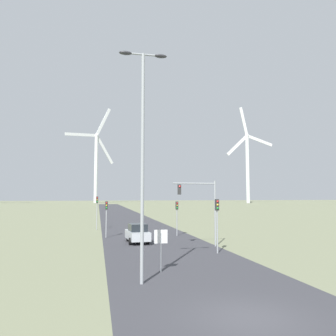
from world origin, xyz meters
TOP-DOWN VIEW (x-y plane):
  - ground_plane at (0.00, 0.00)m, footprint 600.00×600.00m
  - road_surface at (0.00, 48.00)m, footprint 10.00×240.00m
  - streetlamp at (-3.27, 5.42)m, footprint 2.62×0.32m
  - stop_sign_near at (-1.83, 7.77)m, footprint 0.81×0.07m
  - traffic_light_post_near_left at (-4.60, 24.73)m, footprint 0.28×0.34m
  - traffic_light_post_near_right at (3.73, 13.05)m, footprint 0.28×0.33m
  - traffic_light_post_mid_left at (-5.62, 33.53)m, footprint 0.28×0.33m
  - traffic_light_post_mid_right at (3.26, 24.61)m, footprint 0.28×0.34m
  - traffic_light_mast_overhead at (3.46, 16.47)m, footprint 3.98×0.35m
  - car_approaching at (-1.74, 20.15)m, footprint 2.09×4.22m
  - wind_turbine_left at (-6.95, 202.38)m, footprint 30.14×16.12m
  - wind_turbine_center at (86.39, 178.13)m, footprint 31.97×2.60m

SIDE VIEW (x-z plane):
  - ground_plane at x=0.00m, z-range 0.00..0.00m
  - road_surface at x=0.00m, z-range 0.00..0.01m
  - car_approaching at x=-1.74m, z-range 0.00..1.83m
  - stop_sign_near at x=-1.83m, z-range 0.49..2.98m
  - traffic_light_post_mid_right at x=3.26m, z-range 0.90..4.76m
  - traffic_light_post_near_left at x=-4.60m, z-range 0.91..4.83m
  - traffic_light_post_near_right at x=3.73m, z-range 0.98..5.22m
  - traffic_light_post_mid_left at x=-5.62m, z-range 1.01..5.44m
  - traffic_light_mast_overhead at x=3.46m, z-range 1.21..7.07m
  - streetlamp at x=-3.27m, z-range 1.28..13.55m
  - wind_turbine_center at x=86.39m, z-range -3.94..56.70m
  - wind_turbine_left at x=-6.95m, z-range -4.12..58.70m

